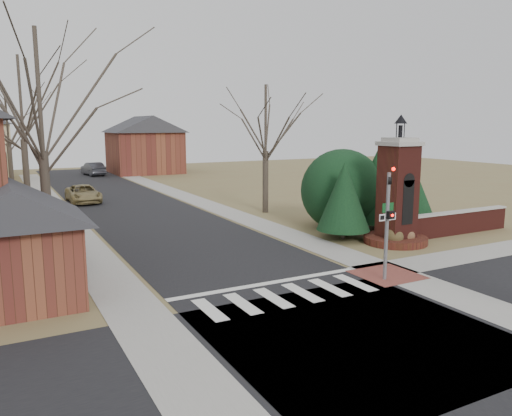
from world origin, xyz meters
TOP-DOWN VIEW (x-y plane):
  - ground at (0.00, 0.00)m, footprint 120.00×120.00m
  - main_street at (0.00, 22.00)m, footprint 8.00×70.00m
  - cross_street at (0.00, -3.00)m, footprint 120.00×8.00m
  - crosswalk_zone at (0.00, 0.80)m, footprint 8.00×2.20m
  - stop_bar at (0.00, 2.30)m, footprint 8.00×0.35m
  - sidewalk_right_main at (5.20, 22.00)m, footprint 2.00×60.00m
  - sidewalk_left at (-5.20, 22.00)m, footprint 2.00×60.00m
  - curb_apron at (4.80, 1.00)m, footprint 2.40×2.40m
  - traffic_signal_pole at (4.30, 0.57)m, footprint 0.28×0.41m
  - sign_post at (5.59, 1.99)m, footprint 0.90×0.07m
  - brick_gate_monument at (9.00, 4.99)m, footprint 3.20×3.20m
  - brick_garden_wall at (13.50, 5.00)m, footprint 7.50×0.50m
  - garage_left at (-8.52, 4.49)m, footprint 4.80×4.80m
  - house_distant_right at (7.99, 47.99)m, footprint 8.80×8.80m
  - evergreen_near at (7.20, 7.00)m, footprint 2.80×2.80m
  - evergreen_mid at (10.50, 8.20)m, footprint 3.40×3.40m
  - evergreen_far at (12.50, 7.20)m, footprint 2.40×2.40m
  - evergreen_mass at (9.00, 9.50)m, footprint 4.80×4.80m
  - bare_tree_0 at (-7.00, 9.00)m, footprint 8.05×8.05m
  - bare_tree_1 at (-7.00, 22.00)m, footprint 8.40×8.40m
  - bare_tree_2 at (-7.50, 35.00)m, footprint 7.35×7.35m
  - bare_tree_3 at (7.50, 16.00)m, footprint 7.00×7.00m
  - pickup_truck at (-2.84, 26.51)m, footprint 2.24×4.85m
  - distant_car at (1.60, 47.51)m, footprint 2.27×4.91m
  - dry_shrub_left at (8.52, 4.60)m, footprint 0.94×0.94m
  - dry_shrub_right at (9.34, 4.60)m, footprint 0.88×0.88m

SIDE VIEW (x-z plane):
  - ground at x=0.00m, z-range 0.00..0.00m
  - main_street at x=0.00m, z-range 0.00..0.01m
  - cross_street at x=0.00m, z-range 0.00..0.01m
  - crosswalk_zone at x=0.00m, z-range 0.00..0.02m
  - stop_bar at x=0.00m, z-range 0.00..0.02m
  - sidewalk_right_main at x=5.20m, z-range 0.00..0.02m
  - sidewalk_left at x=-5.20m, z-range 0.00..0.02m
  - curb_apron at x=4.80m, z-range 0.00..0.02m
  - dry_shrub_right at x=9.34m, z-range 0.00..0.88m
  - dry_shrub_left at x=8.52m, z-range 0.00..0.94m
  - brick_garden_wall at x=13.50m, z-range 0.01..1.31m
  - pickup_truck at x=-2.84m, z-range 0.00..1.35m
  - distant_car at x=1.60m, z-range 0.00..1.56m
  - evergreen_far at x=12.50m, z-range 0.25..3.55m
  - sign_post at x=5.59m, z-range 0.57..3.32m
  - brick_gate_monument at x=9.00m, z-range -1.07..5.40m
  - garage_left at x=-8.52m, z-range 0.09..4.38m
  - evergreen_near at x=7.20m, z-range 0.25..4.35m
  - evergreen_mass at x=9.00m, z-range 0.00..4.80m
  - traffic_signal_pole at x=4.30m, z-range 0.34..4.84m
  - evergreen_mid at x=10.50m, z-range 0.25..4.95m
  - house_distant_right at x=7.99m, z-range 0.00..7.30m
  - bare_tree_3 at x=7.50m, z-range 1.84..11.54m
  - bare_tree_2 at x=-7.50m, z-range 1.93..12.12m
  - bare_tree_0 at x=-7.00m, z-range 2.12..13.27m
  - bare_tree_1 at x=-7.00m, z-range 2.21..13.85m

